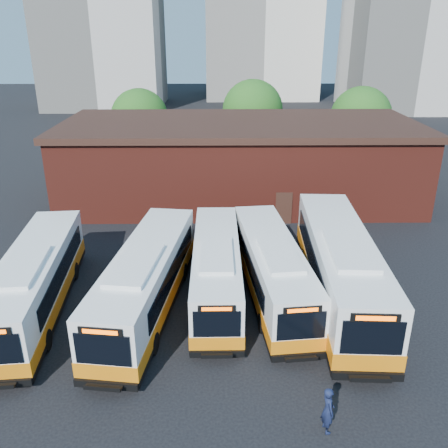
{
  "coord_description": "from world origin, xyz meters",
  "views": [
    {
      "loc": [
        -1.74,
        -18.29,
        13.31
      ],
      "look_at": [
        -1.44,
        6.71,
        2.97
      ],
      "focal_mm": 38.0,
      "sensor_mm": 36.0,
      "label": 1
    }
  ],
  "objects_px": {
    "bus_east": "(339,269)",
    "transit_worker": "(328,410)",
    "bus_farwest": "(36,284)",
    "bus_west": "(146,283)",
    "bus_midwest": "(217,271)",
    "bus_mideast": "(272,271)"
  },
  "relations": [
    {
      "from": "bus_west",
      "to": "bus_midwest",
      "type": "height_order",
      "value": "bus_west"
    },
    {
      "from": "bus_farwest",
      "to": "bus_mideast",
      "type": "height_order",
      "value": "bus_farwest"
    },
    {
      "from": "bus_west",
      "to": "bus_mideast",
      "type": "height_order",
      "value": "bus_west"
    },
    {
      "from": "bus_midwest",
      "to": "bus_farwest",
      "type": "bearing_deg",
      "value": -171.31
    },
    {
      "from": "bus_midwest",
      "to": "transit_worker",
      "type": "distance_m",
      "value": 10.17
    },
    {
      "from": "bus_farwest",
      "to": "bus_west",
      "type": "relative_size",
      "value": 0.98
    },
    {
      "from": "bus_west",
      "to": "bus_east",
      "type": "bearing_deg",
      "value": 13.18
    },
    {
      "from": "bus_midwest",
      "to": "bus_mideast",
      "type": "height_order",
      "value": "bus_mideast"
    },
    {
      "from": "bus_east",
      "to": "transit_worker",
      "type": "distance_m",
      "value": 9.3
    },
    {
      "from": "bus_mideast",
      "to": "bus_midwest",
      "type": "bearing_deg",
      "value": 171.79
    },
    {
      "from": "bus_mideast",
      "to": "bus_east",
      "type": "distance_m",
      "value": 3.47
    },
    {
      "from": "bus_mideast",
      "to": "transit_worker",
      "type": "height_order",
      "value": "bus_mideast"
    },
    {
      "from": "transit_worker",
      "to": "bus_mideast",
      "type": "bearing_deg",
      "value": -3.84
    },
    {
      "from": "bus_farwest",
      "to": "bus_midwest",
      "type": "distance_m",
      "value": 9.12
    },
    {
      "from": "bus_east",
      "to": "bus_midwest",
      "type": "bearing_deg",
      "value": 179.18
    },
    {
      "from": "bus_farwest",
      "to": "transit_worker",
      "type": "height_order",
      "value": "bus_farwest"
    },
    {
      "from": "bus_west",
      "to": "bus_east",
      "type": "distance_m",
      "value": 9.95
    },
    {
      "from": "bus_midwest",
      "to": "transit_worker",
      "type": "xyz_separation_m",
      "value": [
        3.94,
        -9.37,
        -0.51
      ]
    },
    {
      "from": "bus_farwest",
      "to": "bus_west",
      "type": "xyz_separation_m",
      "value": [
        5.51,
        -0.0,
        0.04
      ]
    },
    {
      "from": "bus_west",
      "to": "bus_mideast",
      "type": "bearing_deg",
      "value": 18.84
    },
    {
      "from": "bus_east",
      "to": "transit_worker",
      "type": "bearing_deg",
      "value": -102.34
    },
    {
      "from": "transit_worker",
      "to": "bus_east",
      "type": "bearing_deg",
      "value": -25.31
    }
  ]
}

